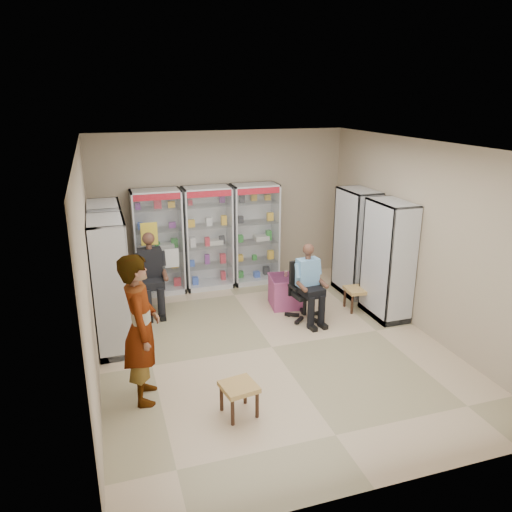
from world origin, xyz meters
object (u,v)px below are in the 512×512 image
object	(u,v)px
cabinet_back_right	(255,234)
cabinet_right_far	(356,242)
cabinet_back_left	(158,243)
cabinet_right_near	(388,260)
cabinet_back_mid	(208,238)
standing_man	(141,329)
seated_shopkeeper	(307,285)
cabinet_left_near	(112,286)
cabinet_left_far	(109,263)
office_chair	(305,291)
woven_stool_b	(239,399)
woven_stool_a	(357,299)
wooden_chair	(151,284)
pink_trunk	(287,291)

from	to	relation	value
cabinet_back_right	cabinet_right_far	bearing A→B (deg)	-34.73
cabinet_back_left	cabinet_right_near	distance (m)	4.18
cabinet_back_mid	standing_man	bearing A→B (deg)	-114.69
cabinet_back_right	seated_shopkeeper	world-z (taller)	cabinet_back_right
cabinet_left_near	standing_man	size ratio (longest dim) A/B	1.05
cabinet_back_right	cabinet_left_far	xyz separation A→B (m)	(-2.83, -0.93, 0.00)
cabinet_back_mid	office_chair	bearing A→B (deg)	-57.37
cabinet_right_near	woven_stool_b	bearing A→B (deg)	121.54
cabinet_right_near	woven_stool_a	bearing A→B (deg)	42.52
wooden_chair	pink_trunk	bearing A→B (deg)	-14.79
wooden_chair	office_chair	bearing A→B (deg)	-26.09
wooden_chair	woven_stool_a	distance (m)	3.64
cabinet_left_far	cabinet_right_far	bearing A→B (deg)	87.43
wooden_chair	office_chair	xyz separation A→B (m)	(2.43, -1.19, 0.02)
office_chair	pink_trunk	xyz separation A→B (m)	(-0.10, 0.58, -0.22)
office_chair	standing_man	xyz separation A→B (m)	(-2.83, -1.56, 0.46)
cabinet_right_near	woven_stool_a	distance (m)	0.94
cabinet_right_far	cabinet_left_far	size ratio (longest dim) A/B	1.00
cabinet_back_right	seated_shopkeeper	distance (m)	2.02
cabinet_right_far	pink_trunk	xyz separation A→B (m)	(-1.45, -0.21, -0.72)
cabinet_right_far	cabinet_right_near	xyz separation A→B (m)	(0.00, -1.10, 0.00)
cabinet_back_mid	woven_stool_a	bearing A→B (deg)	-39.73
cabinet_back_right	wooden_chair	xyz separation A→B (m)	(-2.15, -0.73, -0.53)
cabinet_left_near	pink_trunk	distance (m)	3.17
woven_stool_b	pink_trunk	bearing A→B (deg)	58.95
cabinet_back_left	cabinet_right_far	xyz separation A→B (m)	(3.53, -1.13, 0.00)
cabinet_back_left	cabinet_back_mid	distance (m)	0.95
seated_shopkeeper	woven_stool_b	bearing A→B (deg)	-135.54
woven_stool_a	standing_man	bearing A→B (deg)	-157.31
cabinet_back_right	office_chair	distance (m)	2.00
office_chair	cabinet_right_far	bearing A→B (deg)	24.13
seated_shopkeeper	cabinet_back_right	bearing A→B (deg)	91.89
cabinet_back_right	cabinet_left_far	size ratio (longest dim) A/B	1.00
office_chair	woven_stool_a	distance (m)	1.06
cabinet_left_near	seated_shopkeeper	xyz separation A→B (m)	(3.11, 0.06, -0.37)
cabinet_back_right	cabinet_left_near	xyz separation A→B (m)	(-2.83, -2.03, 0.00)
pink_trunk	woven_stool_b	size ratio (longest dim) A/B	1.45
pink_trunk	woven_stool_b	bearing A→B (deg)	-121.05
cabinet_back_left	office_chair	distance (m)	2.95
office_chair	seated_shopkeeper	distance (m)	0.14
cabinet_back_right	pink_trunk	size ratio (longest dim) A/B	3.46
cabinet_right_near	cabinet_left_near	distance (m)	4.46
cabinet_left_far	cabinet_right_near	bearing A→B (deg)	73.75
cabinet_right_near	cabinet_left_near	xyz separation A→B (m)	(-4.46, 0.20, 0.00)
woven_stool_b	standing_man	world-z (taller)	standing_man
cabinet_back_left	cabinet_right_far	bearing A→B (deg)	-17.75
office_chair	standing_man	distance (m)	3.26
cabinet_left_far	standing_man	bearing A→B (deg)	6.27
cabinet_back_left	cabinet_back_right	size ratio (longest dim) A/B	1.00
office_chair	woven_stool_a	bearing A→B (deg)	-3.40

